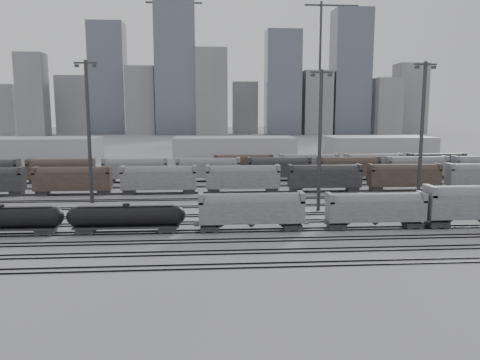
{
  "coord_description": "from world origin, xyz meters",
  "views": [
    {
      "loc": [
        0.45,
        -62.3,
        16.54
      ],
      "look_at": [
        6.74,
        22.78,
        4.0
      ],
      "focal_mm": 35.0,
      "sensor_mm": 36.0,
      "label": 1
    }
  ],
  "objects": [
    {
      "name": "light_mast_b",
      "position": [
        -20.34,
        23.3,
        13.51
      ],
      "size": [
        4.07,
        0.65,
        25.46
      ],
      "color": "#323335",
      "rests_on": "ground"
    },
    {
      "name": "skyline",
      "position": [
        10.84,
        280.0,
        34.73
      ],
      "size": [
        316.0,
        22.4,
        95.0
      ],
      "color": "gray",
      "rests_on": "ground"
    },
    {
      "name": "tank_car_b",
      "position": [
        -10.41,
        1.0,
        2.29
      ],
      "size": [
        15.99,
        2.67,
        3.95
      ],
      "color": "black",
      "rests_on": "ground"
    },
    {
      "name": "tank_car_a",
      "position": [
        -26.9,
        1.0,
        2.33
      ],
      "size": [
        16.33,
        2.72,
        4.04
      ],
      "color": "black",
      "rests_on": "ground"
    },
    {
      "name": "bg_string_near",
      "position": [
        8.0,
        32.0,
        2.8
      ],
      "size": [
        151.0,
        3.0,
        5.6
      ],
      "color": "gray",
      "rests_on": "ground"
    },
    {
      "name": "warehouse_right",
      "position": [
        60.0,
        95.0,
        4.0
      ],
      "size": [
        35.0,
        18.0,
        8.0
      ],
      "primitive_type": "cube",
      "color": "#9D9DA0",
      "rests_on": "ground"
    },
    {
      "name": "warehouse_left",
      "position": [
        -60.0,
        95.0,
        4.0
      ],
      "size": [
        50.0,
        18.0,
        8.0
      ],
      "primitive_type": "cube",
      "color": "#9D9DA0",
      "rests_on": "ground"
    },
    {
      "name": "crane_left",
      "position": [
        -28.74,
        305.0,
        57.39
      ],
      "size": [
        42.0,
        1.8,
        100.0
      ],
      "color": "#323335",
      "rests_on": "ground"
    },
    {
      "name": "light_mast_d",
      "position": [
        39.3,
        19.44,
        13.4
      ],
      "size": [
        4.04,
        0.65,
        25.26
      ],
      "color": "#323335",
      "rests_on": "ground"
    },
    {
      "name": "tracks",
      "position": [
        0.0,
        17.5,
        0.08
      ],
      "size": [
        220.0,
        71.5,
        0.16
      ],
      "color": "black",
      "rests_on": "ground"
    },
    {
      "name": "light_mast_c",
      "position": [
        19.28,
        13.67,
        12.34
      ],
      "size": [
        3.72,
        0.6,
        23.27
      ],
      "color": "#323335",
      "rests_on": "ground"
    },
    {
      "name": "hopper_car_b",
      "position": [
        24.42,
        1.0,
        3.08
      ],
      "size": [
        13.95,
        2.77,
        4.99
      ],
      "color": "black",
      "rests_on": "ground"
    },
    {
      "name": "ground",
      "position": [
        0.0,
        0.0,
        0.0
      ],
      "size": [
        900.0,
        900.0,
        0.0
      ],
      "primitive_type": "plane",
      "color": "#A4A4A9",
      "rests_on": "ground"
    },
    {
      "name": "hopper_car_a",
      "position": [
        6.71,
        1.0,
        3.23
      ],
      "size": [
        14.63,
        2.91,
        5.23
      ],
      "color": "black",
      "rests_on": "ground"
    },
    {
      "name": "crane_right",
      "position": [
        91.26,
        305.0,
        57.39
      ],
      "size": [
        42.0,
        1.8,
        100.0
      ],
      "color": "#323335",
      "rests_on": "ground"
    },
    {
      "name": "bg_string_far",
      "position": [
        35.5,
        56.0,
        2.8
      ],
      "size": [
        66.0,
        3.0,
        5.6
      ],
      "color": "brown",
      "rests_on": "ground"
    },
    {
      "name": "warehouse_mid",
      "position": [
        10.0,
        95.0,
        4.0
      ],
      "size": [
        40.0,
        18.0,
        8.0
      ],
      "primitive_type": "cube",
      "color": "#9D9DA0",
      "rests_on": "ground"
    },
    {
      "name": "bg_string_mid",
      "position": [
        18.0,
        48.0,
        2.8
      ],
      "size": [
        151.0,
        3.0,
        5.6
      ],
      "color": "black",
      "rests_on": "ground"
    }
  ]
}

